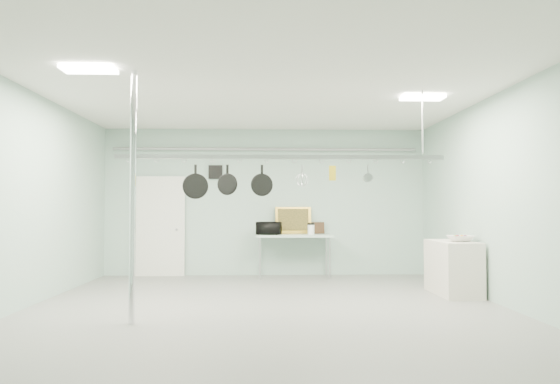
{
  "coord_description": "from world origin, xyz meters",
  "views": [
    {
      "loc": [
        -0.05,
        -6.95,
        1.43
      ],
      "look_at": [
        0.21,
        1.0,
        1.71
      ],
      "focal_mm": 32.0,
      "sensor_mm": 36.0,
      "label": 1
    }
  ],
  "objects_px": {
    "pot_rack": "(281,155)",
    "fruit_bowl": "(460,239)",
    "skillet_mid": "(227,180)",
    "chrome_pole": "(133,196)",
    "prep_table": "(294,238)",
    "side_cabinet": "(453,268)",
    "skillet_right": "(262,180)",
    "coffee_canister": "(311,230)",
    "microwave": "(269,228)",
    "skillet_left": "(195,181)"
  },
  "relations": [
    {
      "from": "pot_rack",
      "to": "fruit_bowl",
      "type": "height_order",
      "value": "pot_rack"
    },
    {
      "from": "pot_rack",
      "to": "skillet_mid",
      "type": "bearing_deg",
      "value": 180.0
    },
    {
      "from": "chrome_pole",
      "to": "prep_table",
      "type": "bearing_deg",
      "value": 61.29
    },
    {
      "from": "side_cabinet",
      "to": "fruit_bowl",
      "type": "bearing_deg",
      "value": -72.19
    },
    {
      "from": "fruit_bowl",
      "to": "pot_rack",
      "type": "bearing_deg",
      "value": -163.2
    },
    {
      "from": "chrome_pole",
      "to": "skillet_mid",
      "type": "distance_m",
      "value": 1.47
    },
    {
      "from": "skillet_right",
      "to": "coffee_canister",
      "type": "bearing_deg",
      "value": 57.2
    },
    {
      "from": "skillet_mid",
      "to": "coffee_canister",
      "type": "bearing_deg",
      "value": 84.77
    },
    {
      "from": "microwave",
      "to": "skillet_left",
      "type": "xyz_separation_m",
      "value": [
        -1.1,
        -3.22,
        0.8
      ]
    },
    {
      "from": "side_cabinet",
      "to": "skillet_left",
      "type": "bearing_deg",
      "value": -165.28
    },
    {
      "from": "coffee_canister",
      "to": "skillet_left",
      "type": "xyz_separation_m",
      "value": [
        -1.99,
        -3.21,
        0.83
      ]
    },
    {
      "from": "fruit_bowl",
      "to": "prep_table",
      "type": "bearing_deg",
      "value": 137.52
    },
    {
      "from": "side_cabinet",
      "to": "fruit_bowl",
      "type": "relative_size",
      "value": 2.84
    },
    {
      "from": "microwave",
      "to": "skillet_left",
      "type": "bearing_deg",
      "value": 85.61
    },
    {
      "from": "prep_table",
      "to": "skillet_mid",
      "type": "xyz_separation_m",
      "value": [
        -1.17,
        -3.3,
        1.03
      ]
    },
    {
      "from": "pot_rack",
      "to": "fruit_bowl",
      "type": "bearing_deg",
      "value": 16.8
    },
    {
      "from": "chrome_pole",
      "to": "microwave",
      "type": "relative_size",
      "value": 6.59
    },
    {
      "from": "prep_table",
      "to": "skillet_left",
      "type": "xyz_separation_m",
      "value": [
        -1.64,
        -3.3,
        1.01
      ]
    },
    {
      "from": "fruit_bowl",
      "to": "skillet_right",
      "type": "xyz_separation_m",
      "value": [
        -3.28,
        -0.91,
        0.91
      ]
    },
    {
      "from": "coffee_canister",
      "to": "side_cabinet",
      "type": "bearing_deg",
      "value": -43.78
    },
    {
      "from": "fruit_bowl",
      "to": "skillet_left",
      "type": "relative_size",
      "value": 0.86
    },
    {
      "from": "coffee_canister",
      "to": "chrome_pole",
      "type": "bearing_deg",
      "value": -122.83
    },
    {
      "from": "skillet_left",
      "to": "skillet_right",
      "type": "height_order",
      "value": "same"
    },
    {
      "from": "prep_table",
      "to": "fruit_bowl",
      "type": "relative_size",
      "value": 3.79
    },
    {
      "from": "chrome_pole",
      "to": "prep_table",
      "type": "xyz_separation_m",
      "value": [
        2.3,
        4.2,
        -0.77
      ]
    },
    {
      "from": "side_cabinet",
      "to": "pot_rack",
      "type": "height_order",
      "value": "pot_rack"
    },
    {
      "from": "fruit_bowl",
      "to": "skillet_mid",
      "type": "height_order",
      "value": "skillet_mid"
    },
    {
      "from": "skillet_right",
      "to": "fruit_bowl",
      "type": "bearing_deg",
      "value": 0.38
    },
    {
      "from": "pot_rack",
      "to": "microwave",
      "type": "height_order",
      "value": "pot_rack"
    },
    {
      "from": "pot_rack",
      "to": "coffee_canister",
      "type": "xyz_separation_m",
      "value": [
        0.75,
        3.21,
        -1.22
      ]
    },
    {
      "from": "prep_table",
      "to": "fruit_bowl",
      "type": "bearing_deg",
      "value": -42.48
    },
    {
      "from": "prep_table",
      "to": "microwave",
      "type": "relative_size",
      "value": 3.3
    },
    {
      "from": "pot_rack",
      "to": "skillet_right",
      "type": "height_order",
      "value": "pot_rack"
    },
    {
      "from": "microwave",
      "to": "coffee_canister",
      "type": "height_order",
      "value": "microwave"
    },
    {
      "from": "prep_table",
      "to": "skillet_left",
      "type": "height_order",
      "value": "skillet_left"
    },
    {
      "from": "prep_table",
      "to": "pot_rack",
      "type": "distance_m",
      "value": 3.61
    },
    {
      "from": "fruit_bowl",
      "to": "skillet_right",
      "type": "distance_m",
      "value": 3.53
    },
    {
      "from": "skillet_left",
      "to": "pot_rack",
      "type": "bearing_deg",
      "value": -12.81
    },
    {
      "from": "chrome_pole",
      "to": "prep_table",
      "type": "distance_m",
      "value": 4.85
    },
    {
      "from": "coffee_canister",
      "to": "skillet_left",
      "type": "height_order",
      "value": "skillet_left"
    },
    {
      "from": "pot_rack",
      "to": "skillet_right",
      "type": "bearing_deg",
      "value": 180.0
    },
    {
      "from": "skillet_mid",
      "to": "skillet_right",
      "type": "distance_m",
      "value": 0.5
    },
    {
      "from": "prep_table",
      "to": "pot_rack",
      "type": "height_order",
      "value": "pot_rack"
    },
    {
      "from": "chrome_pole",
      "to": "pot_rack",
      "type": "height_order",
      "value": "chrome_pole"
    },
    {
      "from": "chrome_pole",
      "to": "fruit_bowl",
      "type": "relative_size",
      "value": 7.58
    },
    {
      "from": "pot_rack",
      "to": "microwave",
      "type": "distance_m",
      "value": 3.43
    },
    {
      "from": "coffee_canister",
      "to": "microwave",
      "type": "bearing_deg",
      "value": 179.48
    },
    {
      "from": "chrome_pole",
      "to": "coffee_canister",
      "type": "height_order",
      "value": "chrome_pole"
    },
    {
      "from": "skillet_right",
      "to": "skillet_mid",
      "type": "bearing_deg",
      "value": 164.9
    },
    {
      "from": "pot_rack",
      "to": "skillet_mid",
      "type": "xyz_separation_m",
      "value": [
        -0.77,
        0.0,
        -0.36
      ]
    }
  ]
}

